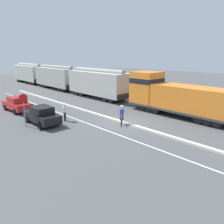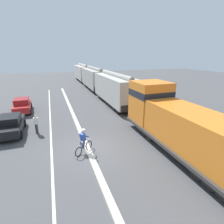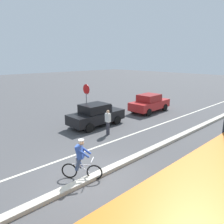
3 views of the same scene
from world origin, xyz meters
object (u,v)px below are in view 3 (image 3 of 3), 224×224
(parked_car_red, at_px, (150,103))
(stop_sign, at_px, (86,95))
(cyclist, at_px, (81,161))
(pedestrian_by_cars, at_px, (108,122))
(parked_car_black, at_px, (96,115))

(parked_car_red, relative_size, stop_sign, 1.48)
(parked_car_red, bearing_deg, cyclist, -65.93)
(parked_car_red, bearing_deg, stop_sign, -104.47)
(parked_car_red, distance_m, pedestrian_by_cars, 7.06)
(parked_car_black, bearing_deg, cyclist, -44.41)
(parked_car_black, relative_size, parked_car_red, 0.99)
(parked_car_red, bearing_deg, pedestrian_by_cars, -74.86)
(parked_car_red, xyz_separation_m, cyclist, (4.99, -11.18, 0.00))
(pedestrian_by_cars, bearing_deg, cyclist, -54.19)
(cyclist, xyz_separation_m, stop_sign, (-6.52, 5.26, 1.21))
(pedestrian_by_cars, bearing_deg, parked_car_red, 105.14)
(stop_sign, distance_m, pedestrian_by_cars, 3.68)
(stop_sign, height_order, pedestrian_by_cars, stop_sign)
(parked_car_red, height_order, stop_sign, stop_sign)
(parked_car_black, height_order, pedestrian_by_cars, same)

